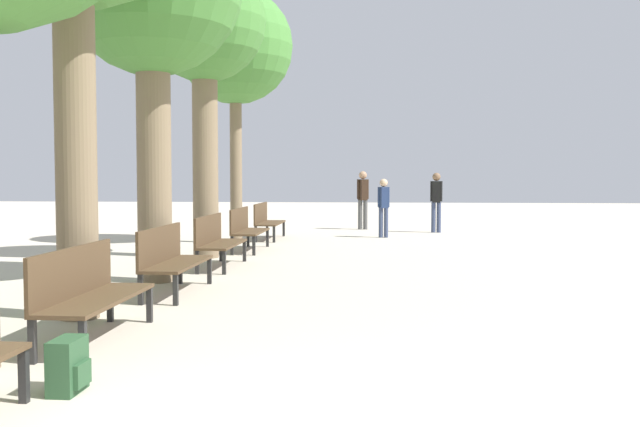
# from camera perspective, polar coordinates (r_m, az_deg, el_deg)

# --- Properties ---
(bench_row_1) EXTENTS (0.54, 1.89, 0.93)m
(bench_row_1) POSITION_cam_1_polar(r_m,az_deg,el_deg) (7.46, -18.16, -5.72)
(bench_row_1) COLOR #4C3823
(bench_row_1) RESTS_ON ground_plane
(bench_row_2) EXTENTS (0.54, 1.89, 0.93)m
(bench_row_2) POSITION_cam_1_polar(r_m,az_deg,el_deg) (10.10, -11.92, -3.37)
(bench_row_2) COLOR #4C3823
(bench_row_2) RESTS_ON ground_plane
(bench_row_3) EXTENTS (0.54, 1.89, 0.93)m
(bench_row_3) POSITION_cam_1_polar(r_m,az_deg,el_deg) (12.82, -8.31, -1.98)
(bench_row_3) COLOR #4C3823
(bench_row_3) RESTS_ON ground_plane
(bench_row_4) EXTENTS (0.54, 1.89, 0.93)m
(bench_row_4) POSITION_cam_1_polar(r_m,az_deg,el_deg) (15.58, -5.97, -1.08)
(bench_row_4) COLOR #4C3823
(bench_row_4) RESTS_ON ground_plane
(bench_row_5) EXTENTS (0.54, 1.89, 0.93)m
(bench_row_5) POSITION_cam_1_polar(r_m,az_deg,el_deg) (18.37, -4.34, -0.44)
(bench_row_5) COLOR #4C3823
(bench_row_5) RESTS_ON ground_plane
(tree_row_3) EXTENTS (2.43, 2.43, 5.91)m
(tree_row_3) POSITION_cam_1_polar(r_m,az_deg,el_deg) (14.64, -9.25, 14.37)
(tree_row_3) COLOR #7A664C
(tree_row_3) RESTS_ON ground_plane
(tree_row_4) EXTENTS (2.77, 2.77, 6.12)m
(tree_row_4) POSITION_cam_1_polar(r_m,az_deg,el_deg) (17.60, -6.80, 13.03)
(tree_row_4) COLOR #7A664C
(tree_row_4) RESTS_ON ground_plane
(backpack) EXTENTS (0.23, 0.36, 0.41)m
(backpack) POSITION_cam_1_polar(r_m,az_deg,el_deg) (5.81, -19.49, -11.44)
(backpack) COLOR #284C2D
(backpack) RESTS_ON ground_plane
(pedestrian_near) EXTENTS (0.31, 0.26, 1.55)m
(pedestrian_near) POSITION_cam_1_polar(r_m,az_deg,el_deg) (18.85, 5.11, 0.77)
(pedestrian_near) COLOR #384260
(pedestrian_near) RESTS_ON ground_plane
(pedestrian_mid) EXTENTS (0.35, 0.23, 1.72)m
(pedestrian_mid) POSITION_cam_1_polar(r_m,az_deg,el_deg) (20.70, 9.29, 1.21)
(pedestrian_mid) COLOR #384260
(pedestrian_mid) RESTS_ON ground_plane
(pedestrian_far) EXTENTS (0.36, 0.31, 1.77)m
(pedestrian_far) POSITION_cam_1_polar(r_m,az_deg,el_deg) (21.64, 3.44, 1.40)
(pedestrian_far) COLOR #4C4C4C
(pedestrian_far) RESTS_ON ground_plane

